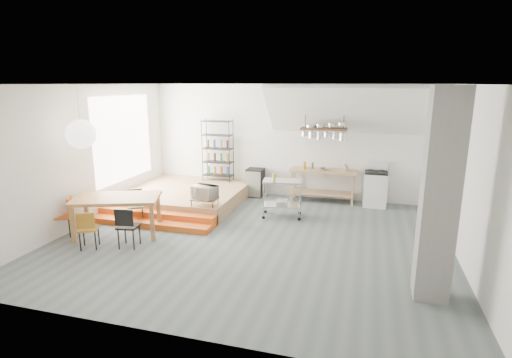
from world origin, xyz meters
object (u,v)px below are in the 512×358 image
(stove, at_px, (375,188))
(mini_fridge, at_px, (255,182))
(dining_table, at_px, (117,201))
(rolling_cart, at_px, (282,193))

(stove, bearing_deg, mini_fridge, 179.25)
(stove, distance_m, dining_table, 6.54)
(rolling_cart, height_order, mini_fridge, rolling_cart)
(stove, xyz_separation_m, mini_fridge, (-3.36, 0.04, -0.08))
(dining_table, bearing_deg, mini_fridge, 41.27)
(stove, relative_size, rolling_cart, 1.17)
(dining_table, bearing_deg, rolling_cart, 13.19)
(dining_table, xyz_separation_m, mini_fridge, (2.03, 3.75, -0.35))
(rolling_cart, bearing_deg, mini_fridge, 116.47)
(stove, distance_m, rolling_cart, 2.72)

